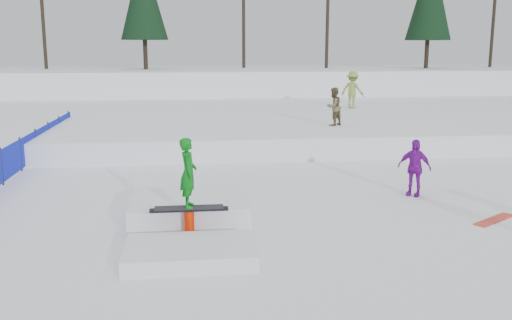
{
  "coord_description": "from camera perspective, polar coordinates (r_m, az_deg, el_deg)",
  "views": [
    {
      "loc": [
        -1.17,
        -11.97,
        3.88
      ],
      "look_at": [
        0.5,
        2.0,
        1.1
      ],
      "focal_mm": 40.0,
      "sensor_mm": 36.0,
      "label": 1
    }
  ],
  "objects": [
    {
      "name": "snow_berm",
      "position": [
        42.07,
        -5.26,
        7.49
      ],
      "size": [
        60.0,
        14.0,
        2.4
      ],
      "primitive_type": "cube",
      "color": "white",
      "rests_on": "ground"
    },
    {
      "name": "ground",
      "position": [
        12.64,
        -1.18,
        -6.71
      ],
      "size": [
        120.0,
        120.0,
        0.0
      ],
      "primitive_type": "plane",
      "color": "white"
    },
    {
      "name": "safety_fence",
      "position": [
        19.61,
        -22.48,
        0.54
      ],
      "size": [
        0.05,
        16.0,
        1.1
      ],
      "color": "#111DB7",
      "rests_on": "ground"
    },
    {
      "name": "walker_ygreen",
      "position": [
        29.89,
        9.63,
        6.93
      ],
      "size": [
        1.39,
        1.31,
        1.89
      ],
      "primitive_type": "imported",
      "rotation": [
        0.0,
        0.0,
        2.47
      ],
      "color": "olive",
      "rests_on": "snow_midrise"
    },
    {
      "name": "spectator_purple",
      "position": [
        15.65,
        15.55,
        -0.74
      ],
      "size": [
        0.93,
        0.85,
        1.52
      ],
      "primitive_type": "imported",
      "rotation": [
        0.0,
        0.0,
        -0.68
      ],
      "color": "purple",
      "rests_on": "ground"
    },
    {
      "name": "loose_board_red",
      "position": [
        14.19,
        22.75,
        -5.53
      ],
      "size": [
        1.32,
        1.0,
        0.03
      ],
      "primitive_type": "cube",
      "rotation": [
        0.0,
        0.0,
        0.58
      ],
      "color": "red",
      "rests_on": "ground"
    },
    {
      "name": "snow_midrise",
      "position": [
        28.21,
        -4.4,
        4.07
      ],
      "size": [
        50.0,
        18.0,
        0.8
      ],
      "primitive_type": "cube",
      "color": "white",
      "rests_on": "ground"
    },
    {
      "name": "jib_rail_feature",
      "position": [
        12.41,
        -6.68,
        -5.66
      ],
      "size": [
        2.6,
        4.4,
        2.11
      ],
      "color": "white",
      "rests_on": "ground"
    },
    {
      "name": "walker_olive",
      "position": [
        23.08,
        7.77,
        5.31
      ],
      "size": [
        0.94,
        0.9,
        1.52
      ],
      "primitive_type": "imported",
      "rotation": [
        0.0,
        0.0,
        3.77
      ],
      "color": "brown",
      "rests_on": "snow_midrise"
    }
  ]
}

